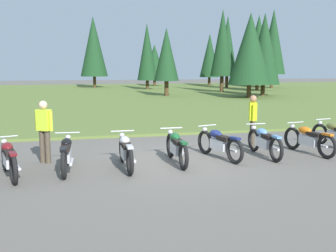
{
  "coord_description": "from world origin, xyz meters",
  "views": [
    {
      "loc": [
        -2.46,
        -10.02,
        2.54
      ],
      "look_at": [
        0.0,
        0.6,
        0.9
      ],
      "focal_mm": 41.9,
      "sensor_mm": 36.0,
      "label": 1
    }
  ],
  "objects_px": {
    "rider_near_row_end": "(44,128)",
    "motorcycle_orange": "(308,139)",
    "motorcycle_sky_blue": "(264,141)",
    "rider_with_back_turned": "(253,118)",
    "motorcycle_olive": "(336,135)",
    "motorcycle_maroon": "(9,159)",
    "motorcycle_british_green": "(176,147)",
    "motorcycle_black": "(66,154)",
    "motorcycle_silver": "(126,151)",
    "motorcycle_navy": "(219,143)"
  },
  "relations": [
    {
      "from": "motorcycle_sky_blue",
      "to": "motorcycle_orange",
      "type": "distance_m",
      "value": 1.44
    },
    {
      "from": "motorcycle_black",
      "to": "motorcycle_british_green",
      "type": "xyz_separation_m",
      "value": [
        2.83,
        0.16,
        0.0
      ]
    },
    {
      "from": "motorcycle_black",
      "to": "motorcycle_olive",
      "type": "distance_m",
      "value": 8.25
    },
    {
      "from": "motorcycle_british_green",
      "to": "motorcycle_navy",
      "type": "distance_m",
      "value": 1.32
    },
    {
      "from": "motorcycle_maroon",
      "to": "motorcycle_olive",
      "type": "height_order",
      "value": "same"
    },
    {
      "from": "motorcycle_british_green",
      "to": "motorcycle_olive",
      "type": "distance_m",
      "value": 5.42
    },
    {
      "from": "motorcycle_maroon",
      "to": "motorcycle_sky_blue",
      "type": "relative_size",
      "value": 0.97
    },
    {
      "from": "motorcycle_british_green",
      "to": "rider_with_back_turned",
      "type": "xyz_separation_m",
      "value": [
        2.86,
        1.47,
        0.51
      ]
    },
    {
      "from": "motorcycle_maroon",
      "to": "motorcycle_orange",
      "type": "distance_m",
      "value": 8.24
    },
    {
      "from": "motorcycle_maroon",
      "to": "motorcycle_navy",
      "type": "xyz_separation_m",
      "value": [
        5.42,
        0.66,
        0.0
      ]
    },
    {
      "from": "motorcycle_sky_blue",
      "to": "motorcycle_olive",
      "type": "relative_size",
      "value": 1.01
    },
    {
      "from": "motorcycle_maroon",
      "to": "motorcycle_black",
      "type": "height_order",
      "value": "same"
    },
    {
      "from": "motorcycle_black",
      "to": "rider_with_back_turned",
      "type": "xyz_separation_m",
      "value": [
        5.7,
        1.63,
        0.51
      ]
    },
    {
      "from": "motorcycle_black",
      "to": "motorcycle_orange",
      "type": "distance_m",
      "value": 6.93
    },
    {
      "from": "motorcycle_british_green",
      "to": "motorcycle_sky_blue",
      "type": "bearing_deg",
      "value": 4.78
    },
    {
      "from": "motorcycle_sky_blue",
      "to": "motorcycle_orange",
      "type": "bearing_deg",
      "value": 1.14
    },
    {
      "from": "motorcycle_sky_blue",
      "to": "motorcycle_maroon",
      "type": "bearing_deg",
      "value": -174.78
    },
    {
      "from": "motorcycle_sky_blue",
      "to": "rider_with_back_turned",
      "type": "bearing_deg",
      "value": 80.35
    },
    {
      "from": "motorcycle_maroon",
      "to": "motorcycle_olive",
      "type": "distance_m",
      "value": 9.56
    },
    {
      "from": "motorcycle_maroon",
      "to": "motorcycle_silver",
      "type": "distance_m",
      "value": 2.76
    },
    {
      "from": "motorcycle_silver",
      "to": "motorcycle_navy",
      "type": "relative_size",
      "value": 1.03
    },
    {
      "from": "motorcycle_maroon",
      "to": "rider_near_row_end",
      "type": "distance_m",
      "value": 1.51
    },
    {
      "from": "motorcycle_black",
      "to": "motorcycle_silver",
      "type": "bearing_deg",
      "value": -1.84
    },
    {
      "from": "motorcycle_sky_blue",
      "to": "rider_with_back_turned",
      "type": "xyz_separation_m",
      "value": [
        0.21,
        1.25,
        0.51
      ]
    },
    {
      "from": "motorcycle_maroon",
      "to": "motorcycle_silver",
      "type": "height_order",
      "value": "same"
    },
    {
      "from": "rider_with_back_turned",
      "to": "motorcycle_sky_blue",
      "type": "bearing_deg",
      "value": -99.65
    },
    {
      "from": "motorcycle_olive",
      "to": "rider_with_back_turned",
      "type": "relative_size",
      "value": 1.25
    },
    {
      "from": "motorcycle_silver",
      "to": "rider_with_back_turned",
      "type": "height_order",
      "value": "rider_with_back_turned"
    },
    {
      "from": "rider_near_row_end",
      "to": "motorcycle_sky_blue",
      "type": "bearing_deg",
      "value": -5.7
    },
    {
      "from": "motorcycle_black",
      "to": "rider_near_row_end",
      "type": "relative_size",
      "value": 1.26
    },
    {
      "from": "motorcycle_sky_blue",
      "to": "motorcycle_british_green",
      "type": "bearing_deg",
      "value": -175.22
    },
    {
      "from": "rider_near_row_end",
      "to": "motorcycle_orange",
      "type": "bearing_deg",
      "value": -4.4
    },
    {
      "from": "motorcycle_british_green",
      "to": "motorcycle_orange",
      "type": "distance_m",
      "value": 4.09
    },
    {
      "from": "motorcycle_sky_blue",
      "to": "motorcycle_olive",
      "type": "xyz_separation_m",
      "value": [
        2.72,
        0.51,
        0.0
      ]
    },
    {
      "from": "motorcycle_orange",
      "to": "rider_near_row_end",
      "type": "xyz_separation_m",
      "value": [
        -7.5,
        0.58,
        0.51
      ]
    },
    {
      "from": "motorcycle_silver",
      "to": "rider_with_back_turned",
      "type": "bearing_deg",
      "value": 21.61
    },
    {
      "from": "motorcycle_sky_blue",
      "to": "motorcycle_olive",
      "type": "height_order",
      "value": "same"
    },
    {
      "from": "motorcycle_maroon",
      "to": "rider_near_row_end",
      "type": "relative_size",
      "value": 1.22
    },
    {
      "from": "motorcycle_navy",
      "to": "rider_with_back_turned",
      "type": "bearing_deg",
      "value": 37.62
    },
    {
      "from": "motorcycle_black",
      "to": "motorcycle_british_green",
      "type": "height_order",
      "value": "same"
    },
    {
      "from": "motorcycle_silver",
      "to": "rider_with_back_turned",
      "type": "xyz_separation_m",
      "value": [
        4.24,
        1.68,
        0.51
      ]
    },
    {
      "from": "motorcycle_sky_blue",
      "to": "rider_with_back_turned",
      "type": "relative_size",
      "value": 1.26
    },
    {
      "from": "motorcycle_olive",
      "to": "motorcycle_black",
      "type": "bearing_deg",
      "value": -173.85
    },
    {
      "from": "motorcycle_orange",
      "to": "motorcycle_sky_blue",
      "type": "bearing_deg",
      "value": -178.86
    },
    {
      "from": "motorcycle_british_green",
      "to": "motorcycle_navy",
      "type": "xyz_separation_m",
      "value": [
        1.29,
        0.26,
        0.0
      ]
    },
    {
      "from": "motorcycle_orange",
      "to": "motorcycle_british_green",
      "type": "bearing_deg",
      "value": -176.5
    },
    {
      "from": "motorcycle_british_green",
      "to": "rider_near_row_end",
      "type": "xyz_separation_m",
      "value": [
        -3.41,
        0.83,
        0.51
      ]
    },
    {
      "from": "rider_near_row_end",
      "to": "rider_with_back_turned",
      "type": "distance_m",
      "value": 6.3
    },
    {
      "from": "motorcycle_orange",
      "to": "rider_with_back_turned",
      "type": "relative_size",
      "value": 1.25
    },
    {
      "from": "motorcycle_black",
      "to": "motorcycle_navy",
      "type": "bearing_deg",
      "value": 5.83
    }
  ]
}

